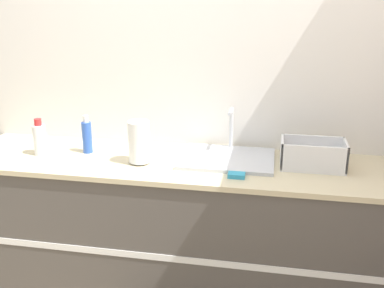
{
  "coord_description": "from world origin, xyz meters",
  "views": [
    {
      "loc": [
        0.57,
        -2.08,
        1.81
      ],
      "look_at": [
        0.13,
        0.28,
        1.01
      ],
      "focal_mm": 42.0,
      "sensor_mm": 36.0,
      "label": 1
    }
  ],
  "objects": [
    {
      "name": "dish_rack",
      "position": [
        0.8,
        0.35,
        0.94
      ],
      "size": [
        0.35,
        0.21,
        0.16
      ],
      "color": "white",
      "rests_on": "counter_cabinet"
    },
    {
      "name": "sink",
      "position": [
        0.32,
        0.39,
        0.9
      ],
      "size": [
        0.54,
        0.42,
        0.27
      ],
      "color": "silver",
      "rests_on": "counter_cabinet"
    },
    {
      "name": "wall_back",
      "position": [
        0.0,
        0.65,
        1.3
      ],
      "size": [
        4.92,
        0.06,
        2.6
      ],
      "color": "silver",
      "rests_on": "ground_plane"
    },
    {
      "name": "paper_towel_roll",
      "position": [
        -0.17,
        0.24,
        1.01
      ],
      "size": [
        0.12,
        0.12,
        0.25
      ],
      "color": "#4C4C51",
      "rests_on": "counter_cabinet"
    },
    {
      "name": "counter_cabinet",
      "position": [
        0.0,
        0.31,
        0.44
      ],
      "size": [
        2.55,
        0.65,
        0.89
      ],
      "color": "#514C47",
      "rests_on": "ground_plane"
    },
    {
      "name": "bottle_white_spray",
      "position": [
        -0.8,
        0.27,
        0.98
      ],
      "size": [
        0.08,
        0.08,
        0.22
      ],
      "color": "white",
      "rests_on": "counter_cabinet"
    },
    {
      "name": "bottle_blue",
      "position": [
        -0.54,
        0.36,
        0.99
      ],
      "size": [
        0.06,
        0.06,
        0.23
      ],
      "color": "#2D56B7",
      "rests_on": "counter_cabinet"
    },
    {
      "name": "sponge",
      "position": [
        0.4,
        0.13,
        0.9
      ],
      "size": [
        0.09,
        0.06,
        0.02
      ],
      "color": "#3399BF",
      "rests_on": "counter_cabinet"
    }
  ]
}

